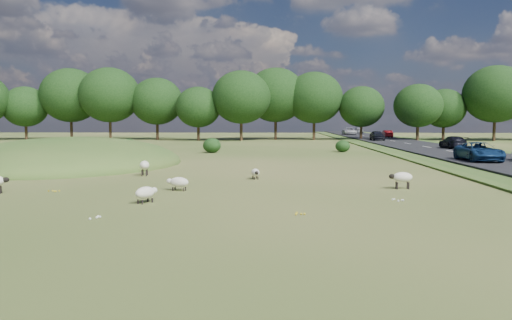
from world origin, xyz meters
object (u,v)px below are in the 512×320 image
at_px(sheep_1, 146,193).
at_px(car_2, 479,152).
at_px(sheep_5, 178,182).
at_px(car_4, 387,134).
at_px(sheep_2, 402,177).
at_px(car_7, 359,130).
at_px(sheep_0, 145,165).
at_px(car_6, 377,135).
at_px(car_0, 453,142).
at_px(sheep_4, 255,173).
at_px(car_5, 349,131).

relative_size(sheep_1, car_2, 0.24).
distance_m(sheep_5, car_4, 65.82).
bearing_deg(sheep_2, car_7, -99.62).
bearing_deg(sheep_5, sheep_0, -47.14).
relative_size(sheep_1, car_7, 0.26).
height_order(sheep_0, sheep_2, sheep_0).
xyz_separation_m(sheep_0, car_6, (22.66, 44.81, 0.35)).
bearing_deg(car_4, sheep_2, 78.05).
distance_m(car_0, car_6, 20.67).
xyz_separation_m(sheep_4, sheep_5, (-3.39, -4.63, 0.04)).
height_order(car_0, car_6, car_6).
bearing_deg(car_0, sheep_1, 54.86).
height_order(sheep_0, car_2, car_2).
xyz_separation_m(sheep_4, car_4, (19.90, 56.92, 0.50)).
distance_m(car_2, car_6, 36.46).
height_order(sheep_1, car_7, car_7).
height_order(sheep_5, car_5, car_5).
distance_m(car_4, car_5, 16.82).
xyz_separation_m(sheep_1, car_5, (20.13, 81.36, 0.56)).
bearing_deg(sheep_2, car_6, -101.65).
xyz_separation_m(sheep_4, car_2, (16.10, 9.80, 0.57)).
bearing_deg(sheep_5, sheep_2, -159.55).
bearing_deg(sheep_0, car_2, -79.12).
bearing_deg(sheep_1, sheep_0, 44.08).
relative_size(car_4, car_6, 0.88).
bearing_deg(sheep_1, sheep_4, 2.61).
distance_m(sheep_0, car_7, 87.76).
bearing_deg(car_6, sheep_0, -116.83).
bearing_deg(car_6, sheep_1, -110.34).
xyz_separation_m(sheep_0, sheep_4, (6.56, -1.45, -0.25)).
bearing_deg(car_6, car_5, 90.00).
height_order(sheep_5, car_6, car_6).
distance_m(sheep_1, car_0, 41.58).
distance_m(sheep_1, car_6, 57.93).
bearing_deg(car_6, sheep_2, -100.25).
relative_size(car_0, car_5, 0.85).
distance_m(sheep_0, car_5, 75.34).
bearing_deg(car_7, sheep_1, 75.60).
distance_m(sheep_2, car_5, 77.53).
bearing_deg(car_7, car_5, 72.19).
relative_size(sheep_1, car_6, 0.28).
distance_m(sheep_0, car_4, 61.46).
distance_m(sheep_2, sheep_5, 10.50).
xyz_separation_m(car_4, car_6, (-3.80, -10.66, 0.10)).
xyz_separation_m(sheep_1, car_4, (23.93, 64.98, 0.45)).
bearing_deg(car_7, car_0, 90.00).
relative_size(sheep_4, car_0, 0.23).
bearing_deg(car_7, car_6, 84.42).
height_order(car_0, car_4, car_0).
bearing_deg(sheep_1, car_2, -19.26).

